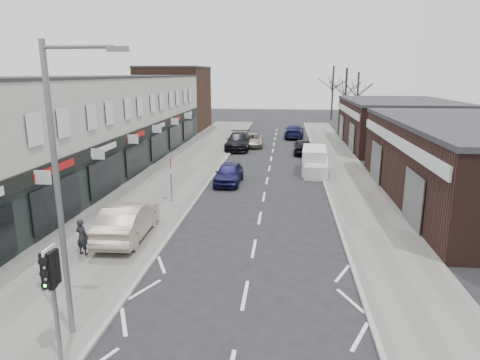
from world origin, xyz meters
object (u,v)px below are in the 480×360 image
(parked_car_left_a, at_px, (229,173))
(parked_car_left_b, at_px, (238,141))
(warning_sign, at_px, (171,166))
(sedan_on_pavement, at_px, (127,220))
(street_lamp, at_px, (63,179))
(traffic_light, at_px, (51,278))
(white_van, at_px, (314,161))
(parked_car_right_b, at_px, (303,146))
(parked_car_left_c, at_px, (252,140))
(pedestrian, at_px, (82,237))
(parked_car_right_a, at_px, (315,162))
(parked_car_right_c, at_px, (294,131))

(parked_car_left_a, xyz_separation_m, parked_car_left_b, (-0.85, 13.46, 0.11))
(warning_sign, xyz_separation_m, sedan_on_pavement, (-0.55, -5.62, -1.28))
(street_lamp, relative_size, warning_sign, 2.96)
(warning_sign, bearing_deg, parked_car_left_b, 84.55)
(traffic_light, relative_size, sedan_on_pavement, 0.64)
(white_van, distance_m, parked_car_right_b, 7.88)
(white_van, distance_m, parked_car_left_c, 12.91)
(pedestrian, bearing_deg, street_lamp, 130.05)
(parked_car_right_a, bearing_deg, traffic_light, 72.21)
(traffic_light, relative_size, pedestrian, 2.05)
(parked_car_left_c, height_order, parked_car_right_c, parked_car_right_c)
(street_lamp, relative_size, parked_car_left_c, 1.74)
(pedestrian, relative_size, parked_car_right_a, 0.32)
(parked_car_left_a, relative_size, parked_car_left_c, 0.91)
(parked_car_left_c, bearing_deg, parked_car_right_a, -66.78)
(street_lamp, height_order, pedestrian, street_lamp)
(street_lamp, xyz_separation_m, parked_car_right_c, (6.73, 39.74, -3.86))
(sedan_on_pavement, xyz_separation_m, parked_car_right_c, (7.91, 32.56, -0.16))
(parked_car_right_a, relative_size, parked_car_right_b, 1.12)
(warning_sign, xyz_separation_m, parked_car_right_b, (8.02, 16.65, -1.49))
(parked_car_right_a, bearing_deg, parked_car_left_c, -62.33)
(parked_car_left_a, xyz_separation_m, parked_car_right_b, (5.41, 11.67, 0.00))
(parked_car_left_b, height_order, parked_car_right_b, parked_car_left_b)
(warning_sign, relative_size, parked_car_right_b, 0.65)
(warning_sign, height_order, parked_car_right_b, warning_sign)
(pedestrian, xyz_separation_m, parked_car_right_a, (10.36, 16.62, -0.11))
(traffic_light, distance_m, warning_sign, 14.04)
(street_lamp, distance_m, parked_car_right_b, 30.61)
(sedan_on_pavement, bearing_deg, street_lamp, 96.67)
(white_van, xyz_separation_m, parked_car_right_b, (-0.54, 7.86, -0.18))
(warning_sign, bearing_deg, white_van, 45.73)
(parked_car_right_a, bearing_deg, white_van, 64.64)
(street_lamp, height_order, parked_car_left_c, street_lamp)
(traffic_light, relative_size, white_van, 0.63)
(pedestrian, distance_m, parked_car_left_b, 26.30)
(white_van, bearing_deg, sedan_on_pavement, -118.75)
(parked_car_right_a, bearing_deg, sedan_on_pavement, 58.92)
(warning_sign, bearing_deg, parked_car_left_a, 62.31)
(pedestrian, bearing_deg, parked_car_left_b, -81.86)
(traffic_light, xyz_separation_m, white_van, (7.80, 22.80, -1.52))
(warning_sign, xyz_separation_m, parked_car_left_b, (1.76, 18.43, -1.38))
(sedan_on_pavement, bearing_deg, parked_car_left_b, -98.18)
(street_lamp, bearing_deg, warning_sign, 92.84)
(white_van, bearing_deg, parked_car_right_b, 97.50)
(white_van, xyz_separation_m, pedestrian, (-10.26, -16.42, -0.01))
(warning_sign, height_order, parked_car_left_a, warning_sign)
(street_lamp, bearing_deg, parked_car_left_b, 87.94)
(traffic_light, xyz_separation_m, parked_car_left_a, (1.85, 18.99, -1.70))
(parked_car_left_a, bearing_deg, parked_car_right_b, 66.63)
(parked_car_left_b, bearing_deg, white_van, -55.64)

